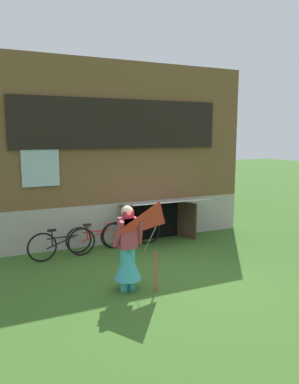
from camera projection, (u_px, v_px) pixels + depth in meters
ground_plane at (173, 281)px, 7.50m from camera, size 60.00×60.00×0.00m
log_house at (95, 151)px, 12.01m from camera, size 7.62×6.00×4.89m
person at (128, 255)px, 6.93m from camera, size 0.61×0.53×1.66m
kite at (160, 224)px, 6.55m from camera, size 1.04×0.93×1.72m
bicycle_blue at (132, 232)px, 9.81m from camera, size 1.67×0.08×0.76m
bicycle_red at (96, 237)px, 9.41m from camera, size 1.60×0.14×0.73m
bicycle_black at (62, 244)px, 8.79m from camera, size 1.66×0.15×0.76m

